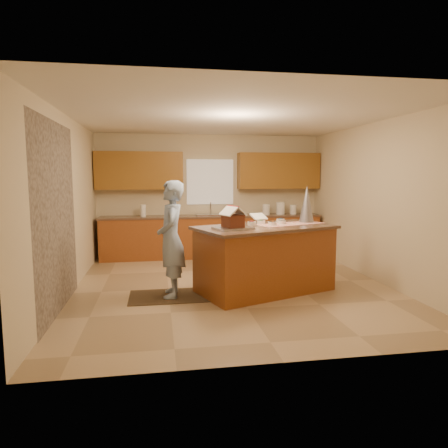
{
  "coord_description": "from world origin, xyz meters",
  "views": [
    {
      "loc": [
        -1.18,
        -6.29,
        1.8
      ],
      "look_at": [
        -0.1,
        0.2,
        1.0
      ],
      "focal_mm": 32.21,
      "sensor_mm": 36.0,
      "label": 1
    }
  ],
  "objects_px": {
    "island_base": "(265,260)",
    "gingerbread_house": "(233,219)",
    "boy": "(171,239)",
    "tinsel_tree": "(307,204)"
  },
  "relations": [
    {
      "from": "island_base",
      "to": "gingerbread_house",
      "type": "bearing_deg",
      "value": -174.81
    },
    {
      "from": "boy",
      "to": "tinsel_tree",
      "type": "bearing_deg",
      "value": 102.35
    },
    {
      "from": "tinsel_tree",
      "to": "boy",
      "type": "bearing_deg",
      "value": -169.74
    },
    {
      "from": "island_base",
      "to": "gingerbread_house",
      "type": "xyz_separation_m",
      "value": [
        -0.56,
        -0.26,
        0.68
      ]
    },
    {
      "from": "island_base",
      "to": "boy",
      "type": "relative_size",
      "value": 1.17
    },
    {
      "from": "gingerbread_house",
      "to": "boy",
      "type": "bearing_deg",
      "value": 166.5
    },
    {
      "from": "island_base",
      "to": "tinsel_tree",
      "type": "xyz_separation_m",
      "value": [
        0.8,
        0.35,
        0.84
      ]
    },
    {
      "from": "island_base",
      "to": "boy",
      "type": "height_order",
      "value": "boy"
    },
    {
      "from": "gingerbread_house",
      "to": "island_base",
      "type": "bearing_deg",
      "value": 25.41
    },
    {
      "from": "island_base",
      "to": "gingerbread_house",
      "type": "height_order",
      "value": "gingerbread_house"
    }
  ]
}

